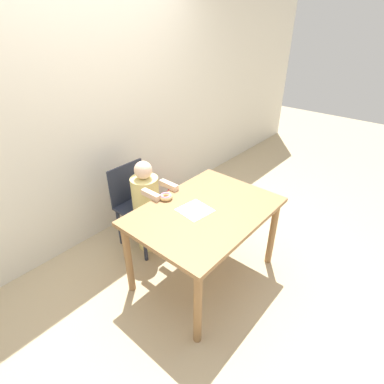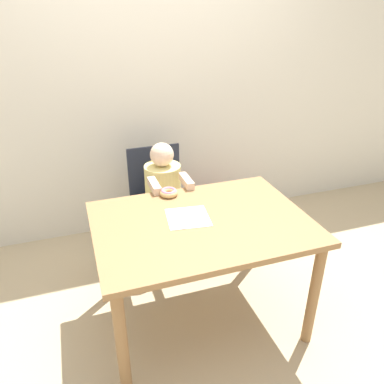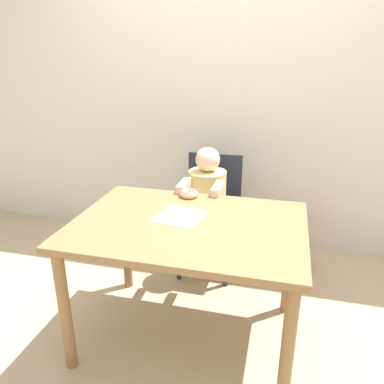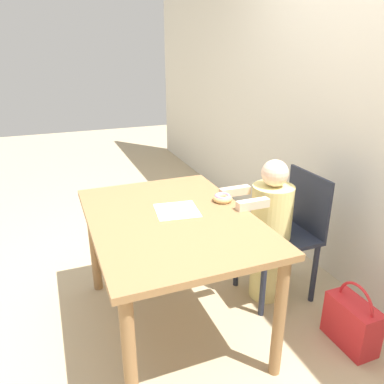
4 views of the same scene
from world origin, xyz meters
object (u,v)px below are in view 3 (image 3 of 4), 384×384
(chair, at_px, (210,211))
(child_figure, at_px, (207,214))
(donut, at_px, (189,193))
(handbag, at_px, (286,251))

(chair, relative_size, child_figure, 0.88)
(donut, bearing_deg, handbag, 40.59)
(child_figure, distance_m, donut, 0.42)
(donut, distance_m, handbag, 1.01)
(child_figure, distance_m, handbag, 0.69)
(chair, xyz_separation_m, child_figure, (0.00, -0.13, 0.03))
(handbag, bearing_deg, chair, -172.04)
(chair, height_order, donut, chair)
(donut, bearing_deg, child_figure, 82.02)
(handbag, bearing_deg, child_figure, -160.21)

